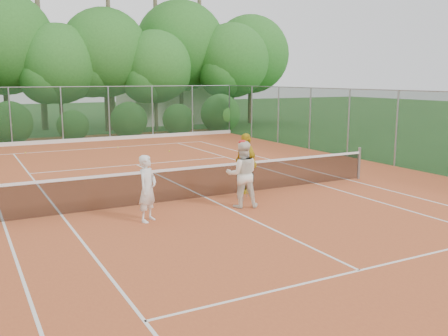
{
  "coord_description": "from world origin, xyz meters",
  "views": [
    {
      "loc": [
        -6.25,
        -12.85,
        3.49
      ],
      "look_at": [
        -0.03,
        -1.2,
        1.1
      ],
      "focal_mm": 40.0,
      "sensor_mm": 36.0,
      "label": 1
    }
  ],
  "objects_px": {
    "player_white": "(148,188)",
    "ball_hopper": "(245,178)",
    "player_center_grp": "(242,174)",
    "player_yellow": "(246,163)"
  },
  "relations": [
    {
      "from": "player_white",
      "to": "ball_hopper",
      "type": "relative_size",
      "value": 2.07
    },
    {
      "from": "player_center_grp",
      "to": "player_yellow",
      "type": "xyz_separation_m",
      "value": [
        0.98,
        1.47,
        0.0
      ]
    },
    {
      "from": "player_white",
      "to": "player_yellow",
      "type": "height_order",
      "value": "player_yellow"
    },
    {
      "from": "player_yellow",
      "to": "ball_hopper",
      "type": "height_order",
      "value": "player_yellow"
    },
    {
      "from": "player_center_grp",
      "to": "player_yellow",
      "type": "height_order",
      "value": "player_center_grp"
    },
    {
      "from": "player_white",
      "to": "player_center_grp",
      "type": "height_order",
      "value": "player_center_grp"
    },
    {
      "from": "player_white",
      "to": "ball_hopper",
      "type": "xyz_separation_m",
      "value": [
        3.25,
        0.83,
        -0.19
      ]
    },
    {
      "from": "player_white",
      "to": "player_yellow",
      "type": "distance_m",
      "value": 4.02
    },
    {
      "from": "ball_hopper",
      "to": "player_yellow",
      "type": "bearing_deg",
      "value": 63.77
    },
    {
      "from": "player_yellow",
      "to": "ball_hopper",
      "type": "distance_m",
      "value": 0.92
    }
  ]
}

